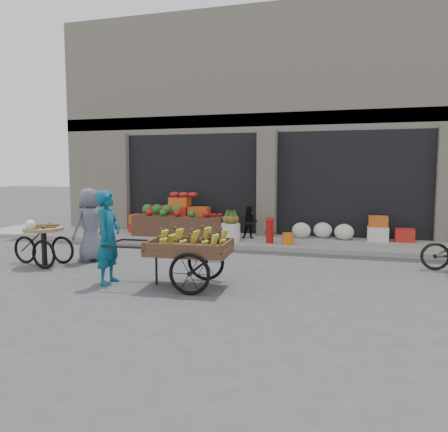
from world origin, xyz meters
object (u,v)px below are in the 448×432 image
(orange_bucket, at_px, (288,239))
(seated_person, at_px, (250,222))
(fire_hydrant, at_px, (270,229))
(vendor_grey, at_px, (90,225))
(pineapple_bin, at_px, (231,232))
(tricycle_cart, at_px, (44,240))
(banana_cart, at_px, (187,246))
(vendor_woman, at_px, (108,237))

(orange_bucket, relative_size, seated_person, 0.34)
(fire_hydrant, xyz_separation_m, orange_bucket, (0.50, -0.05, -0.23))
(orange_bucket, xyz_separation_m, vendor_grey, (-4.15, -2.81, 0.57))
(fire_hydrant, distance_m, seated_person, 0.96)
(pineapple_bin, height_order, tricycle_cart, tricycle_cart)
(fire_hydrant, bearing_deg, tricycle_cart, -141.05)
(banana_cart, relative_size, vendor_grey, 1.48)
(orange_bucket, relative_size, tricycle_cart, 0.22)
(seated_person, height_order, tricycle_cart, seated_person)
(banana_cart, height_order, tricycle_cart, banana_cart)
(seated_person, bearing_deg, vendor_grey, -140.03)
(tricycle_cart, bearing_deg, vendor_grey, 48.55)
(banana_cart, xyz_separation_m, vendor_woman, (-1.46, -0.18, 0.12))
(orange_bucket, bearing_deg, tricycle_cart, -144.42)
(vendor_woman, bearing_deg, seated_person, -20.31)
(vendor_woman, distance_m, vendor_grey, 2.20)
(pineapple_bin, relative_size, vendor_woman, 0.30)
(orange_bucket, xyz_separation_m, tricycle_cart, (-4.88, -3.49, 0.30))
(seated_person, bearing_deg, tricycle_cart, -141.29)
(tricycle_cart, height_order, vendor_grey, vendor_grey)
(banana_cart, xyz_separation_m, tricycle_cart, (-3.64, 0.80, -0.18))
(vendor_woman, bearing_deg, banana_cart, -87.20)
(vendor_grey, bearing_deg, banana_cart, 83.57)
(vendor_woman, relative_size, tricycle_cart, 1.19)
(orange_bucket, distance_m, vendor_woman, 5.26)
(pineapple_bin, bearing_deg, seated_person, 56.31)
(seated_person, bearing_deg, banana_cart, -100.49)
(orange_bucket, distance_m, tricycle_cart, 6.01)
(fire_hydrant, distance_m, vendor_woman, 5.04)
(fire_hydrant, distance_m, orange_bucket, 0.55)
(pineapple_bin, height_order, seated_person, seated_person)
(seated_person, height_order, vendor_grey, vendor_grey)
(fire_hydrant, xyz_separation_m, seated_person, (-0.70, 0.65, 0.08))
(orange_bucket, height_order, vendor_woman, vendor_woman)
(pineapple_bin, relative_size, tricycle_cart, 0.36)
(banana_cart, relative_size, vendor_woman, 1.44)
(pineapple_bin, distance_m, orange_bucket, 1.61)
(seated_person, relative_size, vendor_grey, 0.55)
(pineapple_bin, height_order, orange_bucket, pineapple_bin)
(vendor_woman, bearing_deg, tricycle_cart, 61.68)
(banana_cart, bearing_deg, tricycle_cart, 164.78)
(banana_cart, bearing_deg, vendor_woman, -175.84)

